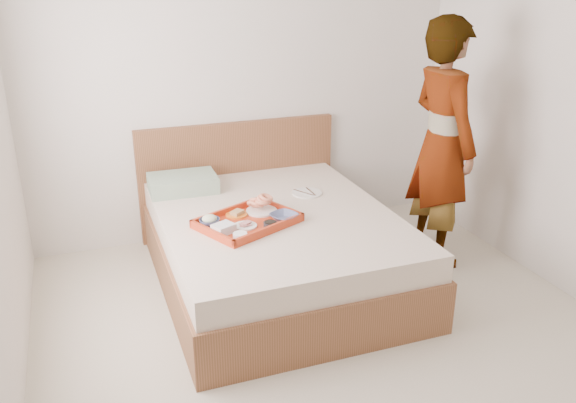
# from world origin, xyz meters

# --- Properties ---
(ground) EXTENTS (3.50, 4.00, 0.01)m
(ground) POSITION_xyz_m (0.00, 0.00, 0.00)
(ground) COLOR beige
(ground) RESTS_ON ground
(wall_back) EXTENTS (3.50, 0.01, 2.60)m
(wall_back) POSITION_xyz_m (0.00, 2.00, 1.30)
(wall_back) COLOR silver
(wall_back) RESTS_ON ground
(bed) EXTENTS (1.65, 2.00, 0.53)m
(bed) POSITION_xyz_m (-0.09, 1.00, 0.27)
(bed) COLOR brown
(bed) RESTS_ON ground
(headboard) EXTENTS (1.65, 0.06, 0.95)m
(headboard) POSITION_xyz_m (-0.09, 1.97, 0.47)
(headboard) COLOR brown
(headboard) RESTS_ON ground
(pillow) EXTENTS (0.51, 0.36, 0.12)m
(pillow) POSITION_xyz_m (-0.61, 1.67, 0.59)
(pillow) COLOR #97B78F
(pillow) RESTS_ON bed
(tray) EXTENTS (0.75, 0.66, 0.06)m
(tray) POSITION_xyz_m (-0.33, 0.89, 0.56)
(tray) COLOR #B93116
(tray) RESTS_ON bed
(prawn_plate) EXTENTS (0.28, 0.28, 0.01)m
(prawn_plate) POSITION_xyz_m (-0.19, 1.03, 0.55)
(prawn_plate) COLOR white
(prawn_plate) RESTS_ON tray
(navy_bowl_big) EXTENTS (0.23, 0.23, 0.04)m
(navy_bowl_big) POSITION_xyz_m (-0.09, 0.84, 0.57)
(navy_bowl_big) COLOR #1C1F4A
(navy_bowl_big) RESTS_ON tray
(sauce_dish) EXTENTS (0.12, 0.12, 0.03)m
(sauce_dish) POSITION_xyz_m (-0.21, 0.76, 0.56)
(sauce_dish) COLOR black
(sauce_dish) RESTS_ON tray
(meat_plate) EXTENTS (0.20, 0.20, 0.01)m
(meat_plate) POSITION_xyz_m (-0.37, 0.82, 0.55)
(meat_plate) COLOR white
(meat_plate) RESTS_ON tray
(bread_plate) EXTENTS (0.20, 0.20, 0.01)m
(bread_plate) POSITION_xyz_m (-0.37, 1.03, 0.55)
(bread_plate) COLOR orange
(bread_plate) RESTS_ON tray
(salad_bowl) EXTENTS (0.18, 0.18, 0.04)m
(salad_bowl) POSITION_xyz_m (-0.57, 0.93, 0.57)
(salad_bowl) COLOR #1C1F4A
(salad_bowl) RESTS_ON tray
(plastic_tub) EXTENTS (0.16, 0.15, 0.06)m
(plastic_tub) POSITION_xyz_m (-0.52, 0.78, 0.57)
(plastic_tub) COLOR silver
(plastic_tub) RESTS_ON tray
(cheese_round) EXTENTS (0.12, 0.12, 0.03)m
(cheese_round) POSITION_xyz_m (-0.44, 0.67, 0.56)
(cheese_round) COLOR white
(cheese_round) RESTS_ON tray
(dinner_plate) EXTENTS (0.26, 0.26, 0.01)m
(dinner_plate) POSITION_xyz_m (0.25, 1.29, 0.54)
(dinner_plate) COLOR white
(dinner_plate) RESTS_ON bed
(person) EXTENTS (0.44, 0.67, 1.82)m
(person) POSITION_xyz_m (1.18, 0.96, 0.91)
(person) COLOR silver
(person) RESTS_ON ground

